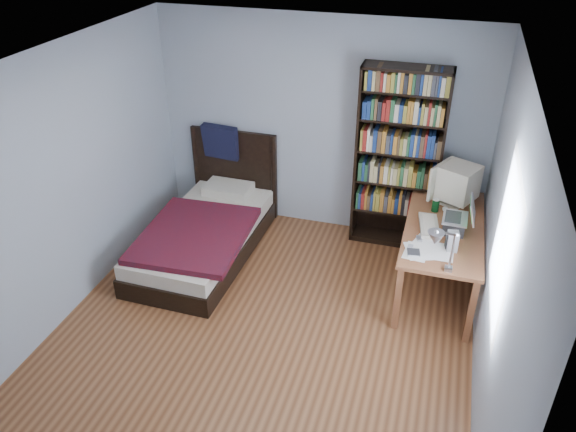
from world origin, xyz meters
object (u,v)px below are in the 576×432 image
object	(u,v)px
crt_monitor	(455,182)
bookshelf	(398,160)
desk	(443,229)
desk_lamp	(438,241)
soda_can	(435,205)
speaker	(452,241)
laptop	(456,222)
bed	(206,230)
keyboard	(429,226)

from	to	relation	value
crt_monitor	bookshelf	size ratio (longest dim) A/B	0.25
desk	desk_lamp	bearing A→B (deg)	-92.05
soda_can	bookshelf	distance (m)	0.70
speaker	soda_can	xyz separation A→B (m)	(-0.19, 0.69, -0.03)
laptop	bookshelf	distance (m)	1.08
laptop	soda_can	size ratio (longest dim) A/B	2.84
laptop	speaker	size ratio (longest dim) A/B	1.93
desk	bed	bearing A→B (deg)	-168.34
laptop	soda_can	xyz separation A→B (m)	(-0.21, 0.35, -0.04)
soda_can	speaker	bearing A→B (deg)	-74.35
keyboard	bookshelf	size ratio (longest dim) A/B	0.22
desk	bed	distance (m)	2.62
crt_monitor	keyboard	distance (m)	0.63
desk	keyboard	world-z (taller)	keyboard
desk_lamp	speaker	size ratio (longest dim) A/B	3.42
laptop	desk_lamp	distance (m)	1.17
desk_lamp	keyboard	bearing A→B (deg)	94.71
laptop	bookshelf	size ratio (longest dim) A/B	0.18
speaker	keyboard	bearing A→B (deg)	112.85
laptop	keyboard	world-z (taller)	laptop
crt_monitor	speaker	size ratio (longest dim) A/B	2.71
keyboard	bed	distance (m)	2.46
laptop	desk	bearing A→B (deg)	100.48
keyboard	bed	size ratio (longest dim) A/B	0.22
desk	crt_monitor	xyz separation A→B (m)	(0.05, 0.02, 0.56)
desk_lamp	soda_can	bearing A→B (deg)	92.29
bookshelf	desk	bearing A→B (deg)	-25.75
keyboard	soda_can	xyz separation A→B (m)	(0.03, 0.34, 0.05)
crt_monitor	keyboard	size ratio (longest dim) A/B	1.15
desk	keyboard	distance (m)	0.64
laptop	desk_lamp	size ratio (longest dim) A/B	0.56
soda_can	bookshelf	xyz separation A→B (m)	(-0.46, 0.47, 0.24)
crt_monitor	soda_can	xyz separation A→B (m)	(-0.16, -0.21, -0.19)
desk	laptop	size ratio (longest dim) A/B	4.40
desk	keyboard	xyz separation A→B (m)	(-0.15, -0.53, 0.33)
keyboard	soda_can	distance (m)	0.35
soda_can	laptop	bearing A→B (deg)	-58.33
speaker	bed	world-z (taller)	bed
crt_monitor	bookshelf	bearing A→B (deg)	157.51
crt_monitor	soda_can	world-z (taller)	crt_monitor
crt_monitor	keyboard	xyz separation A→B (m)	(-0.19, -0.55, -0.24)
laptop	bed	distance (m)	2.72
desk	bookshelf	world-z (taller)	bookshelf
desk	bookshelf	distance (m)	0.89
desk_lamp	bookshelf	distance (m)	1.98
keyboard	bookshelf	world-z (taller)	bookshelf
crt_monitor	desk_lamp	world-z (taller)	desk_lamp
bookshelf	laptop	bearing A→B (deg)	-50.44
desk	speaker	world-z (taller)	speaker
laptop	bed	xyz separation A→B (m)	(-2.66, 0.01, -0.58)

